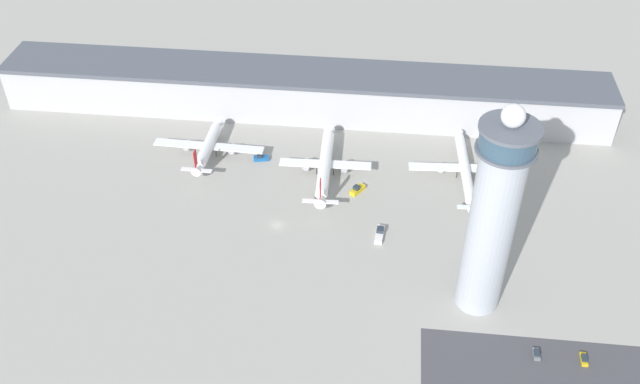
{
  "coord_description": "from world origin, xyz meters",
  "views": [
    {
      "loc": [
        33.62,
        -175.2,
        159.18
      ],
      "look_at": [
        13.76,
        6.31,
        10.41
      ],
      "focal_mm": 40.0,
      "sensor_mm": 36.0,
      "label": 1
    }
  ],
  "objects_px": {
    "service_truck_catering": "(357,190)",
    "service_truck_fuel": "(380,234)",
    "service_truck_baggage": "(261,158)",
    "car_green_van": "(536,354)",
    "airplane_gate_charlie": "(465,168)",
    "control_tower": "(493,217)",
    "airplane_gate_bravo": "(325,164)",
    "airplane_gate_alpha": "(208,146)",
    "car_white_wagon": "(584,359)"
  },
  "relations": [
    {
      "from": "service_truck_catering",
      "to": "airplane_gate_charlie",
      "type": "bearing_deg",
      "value": 17.61
    },
    {
      "from": "service_truck_catering",
      "to": "service_truck_fuel",
      "type": "bearing_deg",
      "value": -68.24
    },
    {
      "from": "service_truck_baggage",
      "to": "car_white_wagon",
      "type": "relative_size",
      "value": 1.34
    },
    {
      "from": "control_tower",
      "to": "car_green_van",
      "type": "distance_m",
      "value": 40.47
    },
    {
      "from": "airplane_gate_bravo",
      "to": "service_truck_catering",
      "type": "distance_m",
      "value": 15.53
    },
    {
      "from": "airplane_gate_charlie",
      "to": "car_green_van",
      "type": "xyz_separation_m",
      "value": [
        16.34,
        -78.04,
        -3.91
      ]
    },
    {
      "from": "airplane_gate_bravo",
      "to": "service_truck_fuel",
      "type": "height_order",
      "value": "airplane_gate_bravo"
    },
    {
      "from": "control_tower",
      "to": "service_truck_catering",
      "type": "distance_m",
      "value": 68.88
    },
    {
      "from": "car_white_wagon",
      "to": "airplane_gate_charlie",
      "type": "bearing_deg",
      "value": 110.33
    },
    {
      "from": "control_tower",
      "to": "car_green_van",
      "type": "bearing_deg",
      "value": -50.98
    },
    {
      "from": "airplane_gate_bravo",
      "to": "car_white_wagon",
      "type": "distance_m",
      "value": 109.11
    },
    {
      "from": "airplane_gate_alpha",
      "to": "airplane_gate_bravo",
      "type": "height_order",
      "value": "airplane_gate_bravo"
    },
    {
      "from": "airplane_gate_bravo",
      "to": "service_truck_baggage",
      "type": "relative_size",
      "value": 7.5
    },
    {
      "from": "airplane_gate_bravo",
      "to": "car_white_wagon",
      "type": "bearing_deg",
      "value": -43.45
    },
    {
      "from": "control_tower",
      "to": "service_truck_baggage",
      "type": "bearing_deg",
      "value": 140.64
    },
    {
      "from": "control_tower",
      "to": "service_truck_fuel",
      "type": "height_order",
      "value": "control_tower"
    },
    {
      "from": "service_truck_baggage",
      "to": "car_green_van",
      "type": "bearing_deg",
      "value": -41.66
    },
    {
      "from": "car_white_wagon",
      "to": "car_green_van",
      "type": "height_order",
      "value": "car_white_wagon"
    },
    {
      "from": "car_white_wagon",
      "to": "car_green_van",
      "type": "distance_m",
      "value": 12.71
    },
    {
      "from": "control_tower",
      "to": "car_white_wagon",
      "type": "xyz_separation_m",
      "value": [
        28.02,
        -19.27,
        -32.34
      ]
    },
    {
      "from": "service_truck_fuel",
      "to": "service_truck_baggage",
      "type": "bearing_deg",
      "value": 140.99
    },
    {
      "from": "control_tower",
      "to": "service_truck_fuel",
      "type": "relative_size",
      "value": 8.16
    },
    {
      "from": "airplane_gate_alpha",
      "to": "airplane_gate_charlie",
      "type": "distance_m",
      "value": 94.89
    },
    {
      "from": "service_truck_catering",
      "to": "car_green_van",
      "type": "bearing_deg",
      "value": -50.72
    },
    {
      "from": "service_truck_catering",
      "to": "car_white_wagon",
      "type": "relative_size",
      "value": 1.45
    },
    {
      "from": "airplane_gate_alpha",
      "to": "airplane_gate_charlie",
      "type": "bearing_deg",
      "value": -2.14
    },
    {
      "from": "car_green_van",
      "to": "car_white_wagon",
      "type": "bearing_deg",
      "value": -1.7
    },
    {
      "from": "service_truck_catering",
      "to": "car_green_van",
      "type": "height_order",
      "value": "service_truck_catering"
    },
    {
      "from": "airplane_gate_charlie",
      "to": "airplane_gate_alpha",
      "type": "bearing_deg",
      "value": 177.86
    },
    {
      "from": "service_truck_fuel",
      "to": "car_green_van",
      "type": "xyz_separation_m",
      "value": [
        45.18,
        -43.87,
        -0.4
      ]
    },
    {
      "from": "airplane_gate_charlie",
      "to": "car_green_van",
      "type": "distance_m",
      "value": 79.83
    },
    {
      "from": "control_tower",
      "to": "service_truck_baggage",
      "type": "relative_size",
      "value": 11.34
    },
    {
      "from": "airplane_gate_charlie",
      "to": "service_truck_fuel",
      "type": "bearing_deg",
      "value": -130.17
    },
    {
      "from": "service_truck_catering",
      "to": "service_truck_fuel",
      "type": "height_order",
      "value": "service_truck_catering"
    },
    {
      "from": "airplane_gate_alpha",
      "to": "service_truck_baggage",
      "type": "distance_m",
      "value": 20.27
    },
    {
      "from": "control_tower",
      "to": "service_truck_catering",
      "type": "bearing_deg",
      "value": 129.39
    },
    {
      "from": "service_truck_baggage",
      "to": "service_truck_catering",
      "type": "bearing_deg",
      "value": -22.1
    },
    {
      "from": "service_truck_baggage",
      "to": "car_green_van",
      "type": "distance_m",
      "value": 122.11
    },
    {
      "from": "airplane_gate_charlie",
      "to": "car_green_van",
      "type": "height_order",
      "value": "airplane_gate_charlie"
    },
    {
      "from": "airplane_gate_bravo",
      "to": "service_truck_baggage",
      "type": "bearing_deg",
      "value": 165.16
    },
    {
      "from": "airplane_gate_charlie",
      "to": "service_truck_catering",
      "type": "xyz_separation_m",
      "value": [
        -37.7,
        -11.97,
        -3.48
      ]
    },
    {
      "from": "airplane_gate_alpha",
      "to": "airplane_gate_bravo",
      "type": "bearing_deg",
      "value": -8.88
    },
    {
      "from": "service_truck_fuel",
      "to": "car_white_wagon",
      "type": "relative_size",
      "value": 1.86
    },
    {
      "from": "control_tower",
      "to": "car_green_van",
      "type": "relative_size",
      "value": 16.58
    },
    {
      "from": "service_truck_baggage",
      "to": "control_tower",
      "type": "bearing_deg",
      "value": -39.36
    },
    {
      "from": "control_tower",
      "to": "airplane_gate_bravo",
      "type": "bearing_deg",
      "value": 132.55
    },
    {
      "from": "service_truck_baggage",
      "to": "car_white_wagon",
      "type": "bearing_deg",
      "value": -38.12
    },
    {
      "from": "airplane_gate_bravo",
      "to": "service_truck_catering",
      "type": "relative_size",
      "value": 6.93
    },
    {
      "from": "airplane_gate_charlie",
      "to": "service_truck_catering",
      "type": "distance_m",
      "value": 39.71
    },
    {
      "from": "airplane_gate_alpha",
      "to": "control_tower",
      "type": "bearing_deg",
      "value": -33.19
    }
  ]
}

